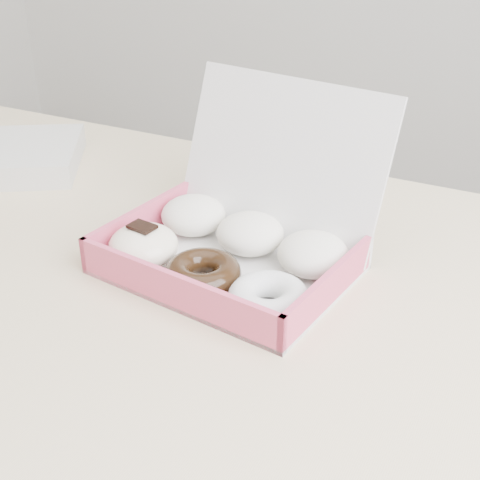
% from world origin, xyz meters
% --- Properties ---
extents(table, '(1.20, 0.80, 0.75)m').
position_xyz_m(table, '(0.00, 0.00, 0.67)').
color(table, '#D3B68A').
rests_on(table, ground).
extents(donut_box, '(0.32, 0.31, 0.20)m').
position_xyz_m(donut_box, '(0.14, 0.05, 0.78)').
color(donut_box, silver).
rests_on(donut_box, table).
extents(newspapers, '(0.31, 0.29, 0.04)m').
position_xyz_m(newspapers, '(-0.34, 0.16, 0.77)').
color(newspapers, beige).
rests_on(newspapers, table).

